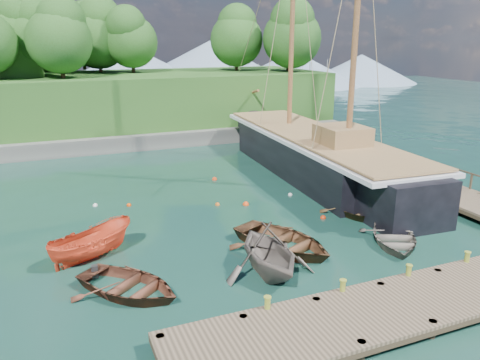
% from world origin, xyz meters
% --- Properties ---
extents(ground, '(160.00, 160.00, 0.00)m').
position_xyz_m(ground, '(0.00, 0.00, 0.00)').
color(ground, '#11362C').
rests_on(ground, ground).
extents(dock_near, '(20.00, 3.20, 1.10)m').
position_xyz_m(dock_near, '(2.00, -6.50, 0.43)').
color(dock_near, '#473B2D').
rests_on(dock_near, ground).
extents(dock_east, '(3.20, 24.00, 1.10)m').
position_xyz_m(dock_east, '(11.50, 7.00, 0.43)').
color(dock_east, '#473B2D').
rests_on(dock_east, ground).
extents(bollard_0, '(0.26, 0.26, 0.45)m').
position_xyz_m(bollard_0, '(-4.00, -5.10, 0.00)').
color(bollard_0, olive).
rests_on(bollard_0, ground).
extents(bollard_1, '(0.26, 0.26, 0.45)m').
position_xyz_m(bollard_1, '(-1.00, -5.10, 0.00)').
color(bollard_1, olive).
rests_on(bollard_1, ground).
extents(bollard_2, '(0.26, 0.26, 0.45)m').
position_xyz_m(bollard_2, '(2.00, -5.10, 0.00)').
color(bollard_2, olive).
rests_on(bollard_2, ground).
extents(bollard_3, '(0.26, 0.26, 0.45)m').
position_xyz_m(bollard_3, '(5.00, -5.10, 0.00)').
color(bollard_3, olive).
rests_on(bollard_3, ground).
extents(rowboat_0, '(5.21, 5.39, 0.91)m').
position_xyz_m(rowboat_0, '(-8.00, -1.30, 0.00)').
color(rowboat_0, brown).
rests_on(rowboat_0, ground).
extents(rowboat_1, '(3.97, 4.54, 2.31)m').
position_xyz_m(rowboat_1, '(-2.40, -1.86, 0.00)').
color(rowboat_1, '#695E56').
rests_on(rowboat_1, ground).
extents(rowboat_2, '(5.38, 6.14, 1.06)m').
position_xyz_m(rowboat_2, '(-0.79, -0.07, 0.00)').
color(rowboat_2, brown).
rests_on(rowboat_2, ground).
extents(rowboat_3, '(4.52, 4.99, 0.85)m').
position_xyz_m(rowboat_3, '(4.33, -1.55, 0.00)').
color(rowboat_3, '#625A51').
rests_on(rowboat_3, ground).
extents(rowboat_4, '(3.53, 4.44, 0.82)m').
position_xyz_m(rowboat_4, '(4.92, 2.32, 0.00)').
color(rowboat_4, '#4F391E').
rests_on(rowboat_4, ground).
extents(motorboat_orange, '(4.32, 3.16, 1.57)m').
position_xyz_m(motorboat_orange, '(-8.98, 2.35, 0.00)').
color(motorboat_orange, '#EC4D28').
rests_on(motorboat_orange, ground).
extents(cabin_boat_white, '(2.95, 5.07, 1.84)m').
position_xyz_m(cabin_boat_white, '(7.70, 2.24, 0.00)').
color(cabin_boat_white, beige).
rests_on(cabin_boat_white, ground).
extents(schooner, '(6.93, 29.94, 22.36)m').
position_xyz_m(schooner, '(7.15, 10.42, 1.24)').
color(schooner, black).
rests_on(schooner, ground).
extents(mooring_buoy_0, '(0.29, 0.29, 0.29)m').
position_xyz_m(mooring_buoy_0, '(-7.71, 4.05, 0.00)').
color(mooring_buoy_0, silver).
rests_on(mooring_buoy_0, ground).
extents(mooring_buoy_1, '(0.28, 0.28, 0.28)m').
position_xyz_m(mooring_buoy_1, '(-1.54, 6.72, 0.00)').
color(mooring_buoy_1, '#D26016').
rests_on(mooring_buoy_1, ground).
extents(mooring_buoy_2, '(0.37, 0.37, 0.37)m').
position_xyz_m(mooring_buoy_2, '(0.00, 6.10, 0.00)').
color(mooring_buoy_2, '#F5440F').
rests_on(mooring_buoy_2, ground).
extents(mooring_buoy_3, '(0.28, 0.28, 0.28)m').
position_xyz_m(mooring_buoy_3, '(3.24, 6.66, 0.00)').
color(mooring_buoy_3, silver).
rests_on(mooring_buoy_3, ground).
extents(mooring_buoy_4, '(0.27, 0.27, 0.27)m').
position_xyz_m(mooring_buoy_4, '(-6.34, 8.56, 0.00)').
color(mooring_buoy_4, '#E03E00').
rests_on(mooring_buoy_4, ground).
extents(mooring_buoy_5, '(0.36, 0.36, 0.36)m').
position_xyz_m(mooring_buoy_5, '(0.01, 11.59, 0.00)').
color(mooring_buoy_5, '#E14012').
rests_on(mooring_buoy_5, ground).
extents(mooring_buoy_6, '(0.28, 0.28, 0.28)m').
position_xyz_m(mooring_buoy_6, '(-8.16, 9.28, 0.00)').
color(mooring_buoy_6, silver).
rests_on(mooring_buoy_6, ground).
extents(mooring_buoy_7, '(0.30, 0.30, 0.30)m').
position_xyz_m(mooring_buoy_7, '(3.03, 2.54, 0.00)').
color(mooring_buoy_7, red).
rests_on(mooring_buoy_7, ground).
extents(headland, '(51.00, 19.31, 12.90)m').
position_xyz_m(headland, '(-12.88, 31.36, 5.54)').
color(headland, '#474744').
rests_on(headland, ground).
extents(distant_ridge, '(117.00, 40.00, 10.00)m').
position_xyz_m(distant_ridge, '(4.30, 70.00, 4.35)').
color(distant_ridge, '#728CA5').
rests_on(distant_ridge, ground).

